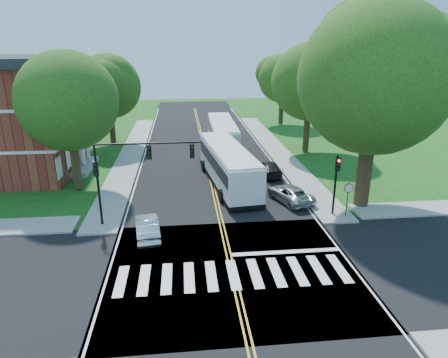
{
  "coord_description": "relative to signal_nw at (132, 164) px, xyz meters",
  "views": [
    {
      "loc": [
        -2.49,
        -19.21,
        12.05
      ],
      "look_at": [
        0.45,
        8.54,
        2.4
      ],
      "focal_mm": 32.0,
      "sensor_mm": 36.0,
      "label": 1
    }
  ],
  "objects": [
    {
      "name": "stop_sign",
      "position": [
        14.86,
        -0.45,
        -2.35
      ],
      "size": [
        0.76,
        0.08,
        2.53
      ],
      "color": "black",
      "rests_on": "ground"
    },
    {
      "name": "hatchback",
      "position": [
        0.89,
        -1.93,
        -3.69
      ],
      "size": [
        1.96,
        4.25,
        1.35
      ],
      "primitive_type": "imported",
      "rotation": [
        0.0,
        0.0,
        3.28
      ],
      "color": "silver",
      "rests_on": "road"
    },
    {
      "name": "stop_bar",
      "position": [
        9.36,
        -4.83,
        -4.36
      ],
      "size": [
        6.6,
        0.4,
        0.01
      ],
      "primitive_type": "cube",
      "color": "silver",
      "rests_on": "road"
    },
    {
      "name": "dark_sedan",
      "position": [
        11.41,
        9.76,
        -3.72
      ],
      "size": [
        1.93,
        4.52,
        1.3
      ],
      "primitive_type": "imported",
      "rotation": [
        0.0,
        0.0,
        3.17
      ],
      "color": "black",
      "rests_on": "road"
    },
    {
      "name": "crosswalk",
      "position": [
        5.86,
        -6.93,
        -4.36
      ],
      "size": [
        12.6,
        3.0,
        0.01
      ],
      "primitive_type": "cube",
      "color": "silver",
      "rests_on": "road"
    },
    {
      "name": "sidewalk_ne",
      "position": [
        14.16,
        18.57,
        -4.3
      ],
      "size": [
        2.6,
        40.0,
        0.15
      ],
      "primitive_type": "cube",
      "color": "gray",
      "rests_on": "ground"
    },
    {
      "name": "tree_east_far",
      "position": [
        18.36,
        33.57,
        2.48
      ],
      "size": [
        7.2,
        7.2,
        10.34
      ],
      "color": "#352615",
      "rests_on": "ground"
    },
    {
      "name": "tree_west_near",
      "position": [
        -5.64,
        7.57,
        3.15
      ],
      "size": [
        8.0,
        8.0,
        11.4
      ],
      "color": "#352615",
      "rests_on": "ground"
    },
    {
      "name": "edge_line_e",
      "position": [
        12.66,
        15.57,
        -4.36
      ],
      "size": [
        0.12,
        70.0,
        0.01
      ],
      "primitive_type": "cube",
      "color": "silver",
      "rests_on": "road"
    },
    {
      "name": "bus_follow",
      "position": [
        8.03,
        20.1,
        -2.65
      ],
      "size": [
        3.19,
        12.62,
        3.26
      ],
      "rotation": [
        0.0,
        0.0,
        3.13
      ],
      "color": "silver",
      "rests_on": "road"
    },
    {
      "name": "signal_ne",
      "position": [
        14.06,
        0.01,
        -1.41
      ],
      "size": [
        0.3,
        0.46,
        4.4
      ],
      "color": "black",
      "rests_on": "ground"
    },
    {
      "name": "ground",
      "position": [
        5.86,
        -6.43,
        -4.38
      ],
      "size": [
        140.0,
        140.0,
        0.0
      ],
      "primitive_type": "plane",
      "color": "#134E15",
      "rests_on": "ground"
    },
    {
      "name": "signal_nw",
      "position": [
        0.0,
        0.0,
        0.0
      ],
      "size": [
        7.15,
        0.46,
        5.66
      ],
      "color": "black",
      "rests_on": "ground"
    },
    {
      "name": "bus_lead",
      "position": [
        7.22,
        7.64,
        -2.59
      ],
      "size": [
        4.31,
        13.25,
        3.37
      ],
      "rotation": [
        0.0,
        0.0,
        3.26
      ],
      "color": "silver",
      "rests_on": "road"
    },
    {
      "name": "tree_east_mid",
      "position": [
        17.36,
        17.57,
        3.48
      ],
      "size": [
        8.4,
        8.4,
        11.93
      ],
      "color": "#352615",
      "rests_on": "ground"
    },
    {
      "name": "road",
      "position": [
        5.86,
        11.57,
        -4.37
      ],
      "size": [
        14.0,
        96.0,
        0.01
      ],
      "primitive_type": "cube",
      "color": "black",
      "rests_on": "ground"
    },
    {
      "name": "tree_west_far",
      "position": [
        -5.14,
        23.57,
        2.62
      ],
      "size": [
        7.6,
        7.6,
        10.67
      ],
      "color": "#352615",
      "rests_on": "ground"
    },
    {
      "name": "sidewalk_nw",
      "position": [
        -2.44,
        18.57,
        -4.3
      ],
      "size": [
        2.6,
        40.0,
        0.15
      ],
      "primitive_type": "cube",
      "color": "gray",
      "rests_on": "ground"
    },
    {
      "name": "tree_ne_big",
      "position": [
        16.86,
        1.57,
        5.24
      ],
      "size": [
        10.8,
        10.8,
        14.91
      ],
      "color": "#352615",
      "rests_on": "ground"
    },
    {
      "name": "center_line",
      "position": [
        5.86,
        15.57,
        -4.36
      ],
      "size": [
        0.36,
        70.0,
        0.01
      ],
      "primitive_type": "cube",
      "color": "gold",
      "rests_on": "road"
    },
    {
      "name": "cross_road",
      "position": [
        5.86,
        -6.43,
        -4.37
      ],
      "size": [
        60.0,
        12.0,
        0.01
      ],
      "primitive_type": "cube",
      "color": "black",
      "rests_on": "ground"
    },
    {
      "name": "edge_line_w",
      "position": [
        -0.94,
        15.57,
        -4.36
      ],
      "size": [
        0.12,
        70.0,
        0.01
      ],
      "primitive_type": "cube",
      "color": "silver",
      "rests_on": "road"
    },
    {
      "name": "suv",
      "position": [
        11.67,
        3.07,
        -3.73
      ],
      "size": [
        3.48,
        5.01,
        1.27
      ],
      "primitive_type": "imported",
      "rotation": [
        0.0,
        0.0,
        3.47
      ],
      "color": "silver",
      "rests_on": "road"
    }
  ]
}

